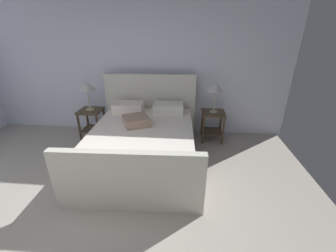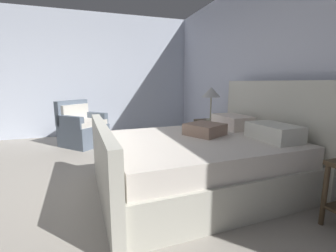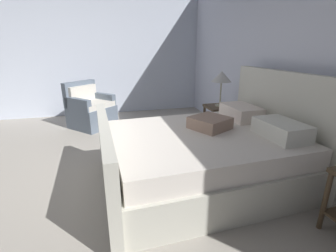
{
  "view_description": "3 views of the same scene",
  "coord_description": "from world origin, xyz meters",
  "px_view_note": "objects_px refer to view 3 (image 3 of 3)",
  "views": [
    {
      "loc": [
        1.14,
        -1.33,
        2.07
      ],
      "look_at": [
        0.9,
        1.35,
        0.85
      ],
      "focal_mm": 22.93,
      "sensor_mm": 36.0,
      "label": 1
    },
    {
      "loc": [
        2.85,
        0.54,
        1.26
      ],
      "look_at": [
        0.85,
        1.22,
        0.87
      ],
      "focal_mm": 25.05,
      "sensor_mm": 36.0,
      "label": 2
    },
    {
      "loc": [
        2.85,
        0.68,
        1.56
      ],
      "look_at": [
        0.89,
        1.21,
        0.89
      ],
      "focal_mm": 25.81,
      "sensor_mm": 36.0,
      "label": 3
    }
  ],
  "objects_px": {
    "bed": "(205,153)",
    "nightstand_left": "(219,117)",
    "armchair": "(90,110)",
    "table_lamp_left": "(222,77)"
  },
  "relations": [
    {
      "from": "table_lamp_left",
      "to": "armchair",
      "type": "height_order",
      "value": "table_lamp_left"
    },
    {
      "from": "bed",
      "to": "nightstand_left",
      "type": "distance_m",
      "value": 1.45
    },
    {
      "from": "nightstand_left",
      "to": "armchair",
      "type": "bearing_deg",
      "value": -121.33
    },
    {
      "from": "bed",
      "to": "nightstand_left",
      "type": "bearing_deg",
      "value": 147.51
    },
    {
      "from": "bed",
      "to": "armchair",
      "type": "xyz_separation_m",
      "value": [
        -2.55,
        -1.4,
        -0.01
      ]
    },
    {
      "from": "bed",
      "to": "table_lamp_left",
      "type": "relative_size",
      "value": 4.01
    },
    {
      "from": "bed",
      "to": "nightstand_left",
      "type": "relative_size",
      "value": 3.87
    },
    {
      "from": "bed",
      "to": "nightstand_left",
      "type": "height_order",
      "value": "bed"
    },
    {
      "from": "bed",
      "to": "armchair",
      "type": "distance_m",
      "value": 2.91
    },
    {
      "from": "table_lamp_left",
      "to": "armchair",
      "type": "xyz_separation_m",
      "value": [
        -1.33,
        -2.18,
        -0.73
      ]
    }
  ]
}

